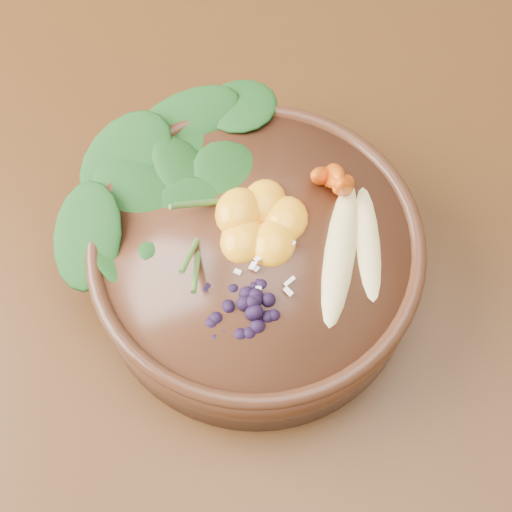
{
  "coord_description": "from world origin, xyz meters",
  "views": [
    {
      "loc": [
        -0.21,
        -0.34,
        1.35
      ],
      "look_at": [
        -0.28,
        -0.07,
        0.8
      ],
      "focal_mm": 50.0,
      "sensor_mm": 36.0,
      "label": 1
    }
  ],
  "objects_px": {
    "kale_heap": "(213,163)",
    "carrot_cluster": "(328,145)",
    "mandarin_cluster": "(261,214)",
    "banana_halves": "(356,240)",
    "blueberry_pile": "(251,296)",
    "stoneware_bowl": "(256,261)"
  },
  "relations": [
    {
      "from": "banana_halves",
      "to": "mandarin_cluster",
      "type": "relative_size",
      "value": 1.82
    },
    {
      "from": "stoneware_bowl",
      "to": "banana_halves",
      "type": "distance_m",
      "value": 0.1
    },
    {
      "from": "blueberry_pile",
      "to": "mandarin_cluster",
      "type": "bearing_deg",
      "value": 99.16
    },
    {
      "from": "carrot_cluster",
      "to": "banana_halves",
      "type": "xyz_separation_m",
      "value": [
        0.04,
        -0.07,
        -0.03
      ]
    },
    {
      "from": "kale_heap",
      "to": "blueberry_pile",
      "type": "bearing_deg",
      "value": -59.78
    },
    {
      "from": "carrot_cluster",
      "to": "blueberry_pile",
      "type": "bearing_deg",
      "value": -109.55
    },
    {
      "from": "kale_heap",
      "to": "blueberry_pile",
      "type": "xyz_separation_m",
      "value": [
        0.06,
        -0.11,
        -0.0
      ]
    },
    {
      "from": "carrot_cluster",
      "to": "mandarin_cluster",
      "type": "distance_m",
      "value": 0.08
    },
    {
      "from": "kale_heap",
      "to": "blueberry_pile",
      "type": "relative_size",
      "value": 1.42
    },
    {
      "from": "mandarin_cluster",
      "to": "stoneware_bowl",
      "type": "bearing_deg",
      "value": -87.92
    },
    {
      "from": "stoneware_bowl",
      "to": "carrot_cluster",
      "type": "xyz_separation_m",
      "value": [
        0.04,
        0.08,
        0.08
      ]
    },
    {
      "from": "banana_halves",
      "to": "mandarin_cluster",
      "type": "xyz_separation_m",
      "value": [
        -0.08,
        0.0,
        0.0
      ]
    },
    {
      "from": "kale_heap",
      "to": "mandarin_cluster",
      "type": "bearing_deg",
      "value": -33.36
    },
    {
      "from": "stoneware_bowl",
      "to": "blueberry_pile",
      "type": "xyz_separation_m",
      "value": [
        0.01,
        -0.06,
        0.06
      ]
    },
    {
      "from": "kale_heap",
      "to": "banana_halves",
      "type": "bearing_deg",
      "value": -15.13
    },
    {
      "from": "banana_halves",
      "to": "blueberry_pile",
      "type": "relative_size",
      "value": 1.25
    },
    {
      "from": "banana_halves",
      "to": "mandarin_cluster",
      "type": "distance_m",
      "value": 0.08
    },
    {
      "from": "carrot_cluster",
      "to": "mandarin_cluster",
      "type": "xyz_separation_m",
      "value": [
        -0.04,
        -0.06,
        -0.02
      ]
    },
    {
      "from": "kale_heap",
      "to": "carrot_cluster",
      "type": "distance_m",
      "value": 0.1
    },
    {
      "from": "carrot_cluster",
      "to": "blueberry_pile",
      "type": "height_order",
      "value": "carrot_cluster"
    },
    {
      "from": "carrot_cluster",
      "to": "stoneware_bowl",
      "type": "bearing_deg",
      "value": -123.69
    },
    {
      "from": "carrot_cluster",
      "to": "kale_heap",
      "type": "bearing_deg",
      "value": -169.49
    }
  ]
}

